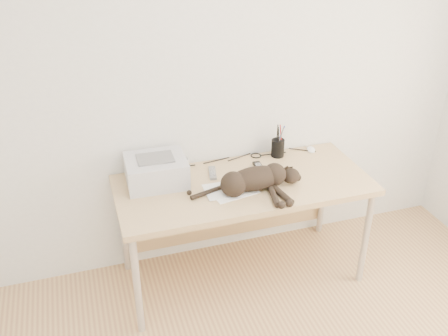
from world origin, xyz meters
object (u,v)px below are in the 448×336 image
object	(u,v)px
mouse	(311,148)
cat	(253,181)
desk	(239,194)
printer	(156,170)
mug	(181,165)
pen_cup	(278,148)

from	to	relation	value
mouse	cat	bearing A→B (deg)	-131.74
desk	printer	world-z (taller)	printer
printer	mouse	xyz separation A→B (m)	(1.12, 0.11, -0.07)
mug	pen_cup	size ratio (longest dim) A/B	0.47
pen_cup	desk	bearing A→B (deg)	-151.57
desk	mouse	bearing A→B (deg)	17.77
printer	mug	xyz separation A→B (m)	(0.17, 0.08, -0.03)
mug	pen_cup	world-z (taller)	pen_cup
desk	mouse	xyz separation A→B (m)	(0.60, 0.19, 0.15)
desk	pen_cup	xyz separation A→B (m)	(0.34, 0.19, 0.20)
printer	cat	xyz separation A→B (m)	(0.54, -0.27, -0.02)
mouse	desk	bearing A→B (deg)	-147.44
mug	pen_cup	distance (m)	0.69
desk	printer	distance (m)	0.57
desk	mug	bearing A→B (deg)	154.89
desk	printer	size ratio (longest dim) A/B	4.23
desk	printer	bearing A→B (deg)	171.11
mug	mouse	world-z (taller)	mug
mouse	pen_cup	bearing A→B (deg)	-163.45
cat	mug	distance (m)	0.51
mug	pen_cup	bearing A→B (deg)	2.02
cat	mug	xyz separation A→B (m)	(-0.36, 0.35, -0.02)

